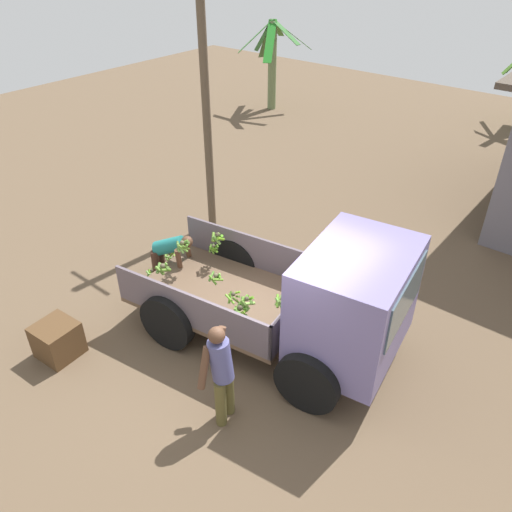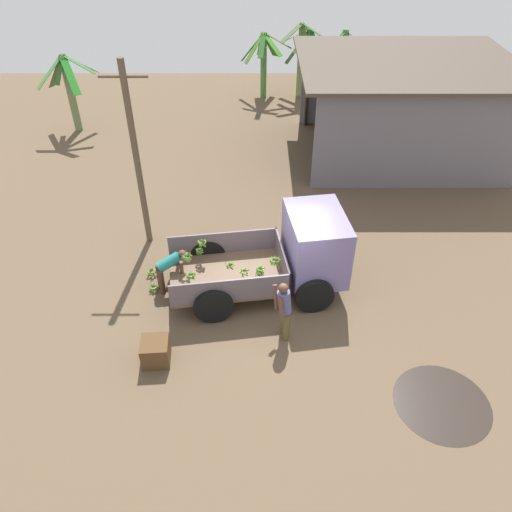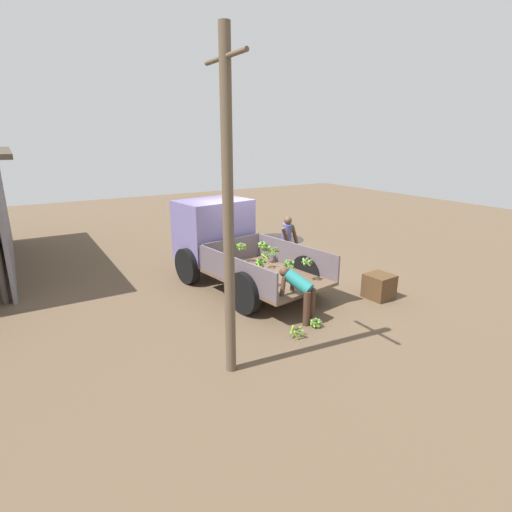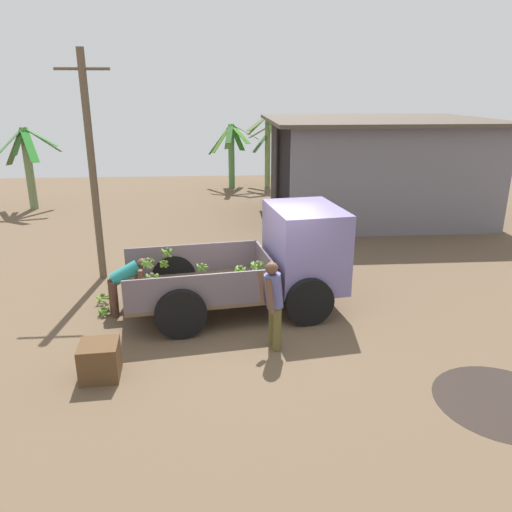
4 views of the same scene
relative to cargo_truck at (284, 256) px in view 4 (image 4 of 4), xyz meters
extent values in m
plane|color=brown|center=(-0.58, -0.69, -1.14)|extent=(36.00, 36.00, 0.00)
cylinder|color=#2C231E|center=(2.87, -3.81, -1.14)|extent=(2.04, 2.04, 0.01)
cube|color=brown|center=(-1.82, -0.27, -0.61)|extent=(3.22, 2.41, 0.08)
cube|color=#60545D|center=(-1.96, 0.70, -0.24)|extent=(2.94, 0.48, 0.65)
cube|color=#60545D|center=(-1.68, -1.23, -0.24)|extent=(2.94, 0.48, 0.65)
cube|color=#60545D|center=(-0.38, -0.06, -0.24)|extent=(0.34, 1.99, 0.65)
cube|color=slate|center=(0.46, 0.07, 0.19)|extent=(1.67, 2.14, 1.68)
cube|color=#4C606B|center=(1.16, 0.17, 0.53)|extent=(0.26, 1.56, 0.74)
cylinder|color=black|center=(0.10, 1.06, -0.65)|extent=(1.00, 0.36, 0.98)
cylinder|color=black|center=(0.40, -0.99, -0.65)|extent=(1.00, 0.36, 0.98)
cylinder|color=black|center=(-2.41, 0.69, -0.65)|extent=(1.00, 0.36, 0.98)
cylinder|color=black|center=(-2.11, -1.35, -0.65)|extent=(1.00, 0.36, 0.98)
sphere|color=#453E2D|center=(-2.48, 0.30, 0.10)|extent=(0.09, 0.09, 0.09)
cylinder|color=#568126|center=(-2.54, 0.25, 0.06)|extent=(0.16, 0.19, 0.12)
cylinder|color=#64943C|center=(-2.46, 0.25, 0.02)|extent=(0.16, 0.12, 0.18)
cylinder|color=#70B023|center=(-2.41, 0.31, 0.04)|extent=(0.06, 0.19, 0.15)
cylinder|color=#59A424|center=(-2.46, 0.36, 0.03)|extent=(0.18, 0.10, 0.18)
cylinder|color=#548D23|center=(-2.52, 0.32, 0.02)|extent=(0.11, 0.16, 0.18)
sphere|color=brown|center=(-0.58, -0.25, -0.06)|extent=(0.09, 0.09, 0.09)
cylinder|color=#599D2A|center=(-0.58, -0.17, -0.13)|extent=(0.21, 0.05, 0.16)
cylinder|color=#4B761F|center=(-0.63, -0.18, -0.12)|extent=(0.20, 0.15, 0.14)
cylinder|color=#759D43|center=(-0.67, -0.25, -0.13)|extent=(0.06, 0.21, 0.16)
cylinder|color=#62A12A|center=(-0.66, -0.31, -0.12)|extent=(0.16, 0.20, 0.14)
cylinder|color=#71AA45|center=(-0.60, -0.33, -0.13)|extent=(0.21, 0.07, 0.17)
cylinder|color=olive|center=(-0.54, -0.31, -0.14)|extent=(0.17, 0.15, 0.19)
cylinder|color=#71A243|center=(-0.50, -0.27, -0.12)|extent=(0.08, 0.22, 0.15)
cylinder|color=#529024|center=(-0.51, -0.20, -0.11)|extent=(0.16, 0.20, 0.12)
sphere|color=brown|center=(-1.72, -0.57, 0.04)|extent=(0.07, 0.07, 0.07)
cylinder|color=#4D7E2E|center=(-1.79, -0.60, 0.00)|extent=(0.09, 0.19, 0.11)
cylinder|color=#4F7E23|center=(-1.72, -0.64, -0.02)|extent=(0.17, 0.04, 0.14)
cylinder|color=#558424|center=(-1.64, -0.60, 0.00)|extent=(0.11, 0.19, 0.10)
cylinder|color=#4B8D1C|center=(-1.69, -0.52, -0.03)|extent=(0.15, 0.10, 0.17)
cylinder|color=#62963A|center=(-1.74, -0.53, -0.03)|extent=(0.15, 0.11, 0.17)
sphere|color=brown|center=(-2.56, 0.27, -0.16)|extent=(0.06, 0.06, 0.06)
cylinder|color=#729D3D|center=(-2.59, 0.32, -0.22)|extent=(0.14, 0.11, 0.13)
cylinder|color=#58A120|center=(-2.62, 0.28, -0.22)|extent=(0.05, 0.15, 0.14)
cylinder|color=#4C7724|center=(-2.62, 0.24, -0.21)|extent=(0.11, 0.15, 0.12)
cylinder|color=#527C24|center=(-2.57, 0.22, -0.22)|extent=(0.14, 0.04, 0.15)
cylinder|color=#4A7E1C|center=(-2.52, 0.23, -0.21)|extent=(0.14, 0.13, 0.12)
cylinder|color=#66A523|center=(-2.52, 0.27, -0.23)|extent=(0.03, 0.13, 0.15)
cylinder|color=#5F912E|center=(-2.52, 0.31, -0.21)|extent=(0.11, 0.14, 0.13)
cylinder|color=#55A122|center=(-2.56, 0.32, -0.22)|extent=(0.14, 0.04, 0.14)
sphere|color=#463F2E|center=(-1.36, -0.55, -0.18)|extent=(0.07, 0.07, 0.07)
cylinder|color=#61A62A|center=(-1.36, -0.64, -0.23)|extent=(0.20, 0.04, 0.13)
cylinder|color=#4F7A29|center=(-1.30, -0.56, -0.26)|extent=(0.06, 0.16, 0.18)
cylinder|color=#537D2C|center=(-1.32, -0.49, -0.25)|extent=(0.18, 0.13, 0.15)
cylinder|color=#73B22B|center=(-1.40, -0.48, -0.23)|extent=(0.19, 0.13, 0.11)
cylinder|color=#559027|center=(-1.41, -0.58, -0.26)|extent=(0.09, 0.16, 0.18)
sphere|color=brown|center=(-2.67, -0.87, -0.03)|extent=(0.09, 0.09, 0.09)
cylinder|color=#6BA33E|center=(-2.72, -0.83, -0.10)|extent=(0.15, 0.18, 0.17)
cylinder|color=#61983B|center=(-2.73, -0.90, -0.09)|extent=(0.14, 0.20, 0.14)
cylinder|color=#547B28|center=(-2.66, -0.94, -0.08)|extent=(0.20, 0.08, 0.14)
cylinder|color=#4E7723|center=(-2.59, -0.87, -0.08)|extent=(0.07, 0.20, 0.13)
cylinder|color=olive|center=(-2.63, -0.80, -0.09)|extent=(0.20, 0.14, 0.15)
sphere|color=#403929|center=(-0.99, -0.82, -0.10)|extent=(0.09, 0.09, 0.09)
cylinder|color=olive|center=(-1.02, -0.86, -0.18)|extent=(0.15, 0.14, 0.19)
cylinder|color=#6EB03F|center=(-0.99, -0.87, -0.18)|extent=(0.16, 0.05, 0.19)
cylinder|color=#64933D|center=(-0.93, -0.86, -0.16)|extent=(0.14, 0.18, 0.16)
cylinder|color=#609621|center=(-0.91, -0.79, -0.15)|extent=(0.11, 0.20, 0.13)
cylinder|color=#5E9E32|center=(-0.96, -0.74, -0.15)|extent=(0.20, 0.11, 0.13)
cylinder|color=#549021|center=(-1.02, -0.77, -0.18)|extent=(0.16, 0.14, 0.18)
cylinder|color=#558233|center=(-1.06, -0.82, -0.16)|extent=(0.05, 0.19, 0.15)
sphere|color=#423C2B|center=(-0.96, -0.69, 0.01)|extent=(0.08, 0.08, 0.08)
cylinder|color=#66B031|center=(-1.03, -0.67, -0.05)|extent=(0.10, 0.19, 0.15)
cylinder|color=#619B35|center=(-1.00, -0.73, -0.06)|extent=(0.15, 0.15, 0.17)
cylinder|color=#56812E|center=(-0.95, -0.75, -0.06)|extent=(0.17, 0.09, 0.17)
cylinder|color=#7FB046|center=(-0.88, -0.71, -0.03)|extent=(0.09, 0.20, 0.11)
cylinder|color=#589033|center=(-0.91, -0.64, -0.05)|extent=(0.16, 0.17, 0.15)
cylinder|color=#619E26|center=(-0.98, -0.62, -0.05)|extent=(0.19, 0.11, 0.14)
sphere|color=brown|center=(-2.83, -0.25, 0.06)|extent=(0.08, 0.08, 0.08)
cylinder|color=#527432|center=(-2.83, -0.16, 0.00)|extent=(0.21, 0.06, 0.14)
cylinder|color=#68A039|center=(-2.88, -0.18, 0.01)|extent=(0.18, 0.17, 0.13)
cylinder|color=#4F7E2E|center=(-2.89, -0.25, -0.01)|extent=(0.04, 0.18, 0.18)
cylinder|color=#5F8E3E|center=(-2.87, -0.31, -0.01)|extent=(0.18, 0.14, 0.17)
cylinder|color=#7DB04F|center=(-2.82, -0.31, -0.02)|extent=(0.17, 0.06, 0.19)
cylinder|color=#71A83D|center=(-2.77, -0.29, -0.02)|extent=(0.14, 0.16, 0.18)
cylinder|color=olive|center=(-2.76, -0.24, -0.01)|extent=(0.06, 0.19, 0.17)
cylinder|color=#56922C|center=(-2.76, -0.19, 0.02)|extent=(0.16, 0.19, 0.11)
cube|color=slate|center=(7.85, 7.91, 0.56)|extent=(0.11, 5.61, 3.40)
cube|color=slate|center=(4.37, 10.66, 0.56)|extent=(7.05, 0.11, 3.40)
cube|color=slate|center=(4.37, 5.15, 0.56)|extent=(7.05, 0.11, 3.40)
cube|color=#463A2F|center=(4.37, 7.91, 2.32)|extent=(7.86, 6.42, 0.12)
cylinder|color=#3F3833|center=(1.04, 10.46, 0.56)|extent=(0.16, 0.16, 3.40)
cylinder|color=#3F3833|center=(1.05, 5.35, 0.56)|extent=(0.16, 0.16, 3.40)
cylinder|color=brown|center=(-4.29, 2.03, 1.55)|extent=(0.17, 0.17, 5.38)
cylinder|color=brown|center=(-4.29, 2.03, 3.79)|extent=(1.22, 0.07, 0.07)
cylinder|color=#4E8040|center=(-0.71, 13.85, 0.32)|extent=(0.29, 0.29, 2.91)
cube|color=#345924|center=(-0.07, 13.85, 1.47)|extent=(1.29, 0.22, 0.72)
cube|color=#206C1C|center=(-0.43, 14.36, 1.16)|extent=(0.83, 1.18, 1.33)
cube|color=#5E8A40|center=(-0.81, 14.32, 1.20)|extent=(0.45, 1.01, 1.25)
cube|color=#235C1C|center=(-1.24, 14.16, 1.10)|extent=(1.15, 0.79, 1.46)
cube|color=#497F26|center=(-1.14, 13.62, 1.19)|extent=(0.99, 0.70, 1.26)
cube|color=#1F4C17|center=(-0.80, 13.17, 1.45)|extent=(0.40, 1.38, 0.75)
cube|color=#3B7F22|center=(-0.33, 13.44, 1.41)|extent=(0.96, 1.01, 0.83)
cylinder|color=olive|center=(1.01, 13.93, 0.51)|extent=(0.26, 0.26, 3.29)
cube|color=#335A26|center=(1.79, 13.82, 1.74)|extent=(1.61, 0.51, 0.94)
cube|color=#548B33|center=(1.17, 14.47, 1.92)|extent=(0.51, 1.13, 0.59)
cube|color=#58822D|center=(0.57, 14.18, 1.75)|extent=(1.02, 0.72, 0.93)
cube|color=#495E33|center=(0.53, 13.53, 1.89)|extent=(1.13, 1.01, 0.65)
cube|color=#365524|center=(1.17, 13.33, 1.52)|extent=(0.51, 1.27, 1.37)
cylinder|color=#517745|center=(3.02, 14.01, 0.35)|extent=(0.27, 0.27, 2.98)
cube|color=#335B30|center=(3.64, 14.00, 1.36)|extent=(1.25, 0.27, 1.08)
cube|color=#4B7820|center=(3.12, 14.51, 1.37)|extent=(0.48, 1.08, 1.05)
cube|color=#4A6628|center=(2.59, 14.28, 1.24)|extent=(0.99, 0.73, 1.30)
cube|color=#286623|center=(2.60, 13.61, 1.49)|extent=(0.97, 0.94, 0.81)
cube|color=#416F3A|center=(3.14, 13.47, 1.12)|extent=(0.50, 1.15, 1.55)
cylinder|color=#4A5C3B|center=(1.42, 14.25, 0.33)|extent=(0.24, 0.24, 2.94)
cube|color=#41803F|center=(2.00, 14.19, 1.57)|extent=(1.18, 0.37, 0.59)
cube|color=#396C3B|center=(1.63, 14.71, 1.44)|extent=(0.62, 1.03, 0.85)
cube|color=olive|center=(0.82, 14.65, 1.47)|extent=(1.36, 1.02, 0.79)
cube|color=#40642F|center=(0.87, 13.85, 1.21)|extent=(1.24, 0.98, 1.31)
cube|color=#277228|center=(1.57, 13.65, 1.27)|extent=(0.57, 1.28, 1.20)
cylinder|color=#6A7B4F|center=(-8.64, 9.96, 0.40)|extent=(0.31, 0.31, 3.08)
cube|color=#32682D|center=(-8.05, 9.92, 1.64)|extent=(1.21, 0.29, 0.71)
cube|color=#3B6F2D|center=(-8.16, 10.48, 1.47)|extent=(1.11, 1.19, 1.05)
cube|color=#426D2F|center=(-8.82, 10.45, 1.64)|extent=(0.56, 1.08, 0.72)
cube|color=#415D32|center=(-9.13, 10.26, 1.25)|extent=(1.13, 0.85, 1.49)
cube|color=#447D3B|center=(-9.14, 9.60, 1.43)|extent=(1.17, 0.95, 1.13)
cube|color=#2F5723|center=(-8.74, 9.60, 1.51)|extent=(0.39, 0.78, 0.96)
cube|color=#1F751F|center=(-8.28, 9.34, 1.42)|extent=(0.98, 1.40, 1.16)
cylinder|color=brown|center=(-0.36, -1.98, -0.74)|extent=(0.19, 0.19, 0.81)
cylinder|color=brown|center=(-0.41, -1.75, -0.74)|extent=(0.19, 0.19, 0.81)
cylinder|color=#535389|center=(-0.42, -1.87, -0.02)|extent=(0.41, 0.37, 0.66)
sphere|color=brown|center=(-0.46, -1.88, 0.41)|extent=(0.23, 0.23, 0.23)
cylinder|color=brown|center=(-0.51, -2.10, -0.03)|extent=(0.17, 0.33, 0.59)
cylinder|color=brown|center=(-0.61, -1.71, -0.03)|extent=(0.18, 0.36, 0.59)
cylinder|color=#472D21|center=(-3.62, -0.14, -0.76)|extent=(0.19, 0.19, 0.76)
cylinder|color=#472D21|center=(-3.54, -0.34, -0.76)|extent=(0.19, 0.19, 0.76)
cylinder|color=teal|center=(-3.33, -0.13, -0.26)|extent=(0.72, 0.51, 0.49)
sphere|color=brown|center=(-2.98, 0.01, -0.10)|extent=(0.22, 0.22, 0.22)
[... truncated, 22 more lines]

